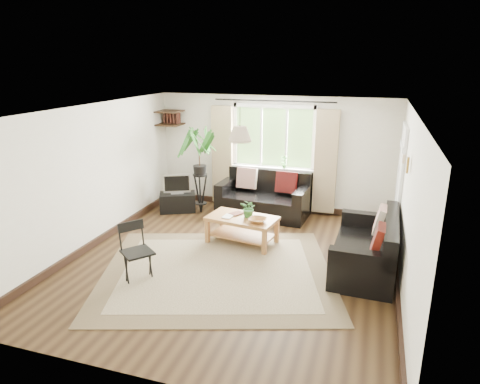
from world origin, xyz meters
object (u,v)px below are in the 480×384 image
(sofa_back, at_px, (263,195))
(tv_stand, at_px, (178,202))
(sofa_right, at_px, (365,244))
(palm_stand, at_px, (200,171))
(folding_chair, at_px, (138,253))
(coffee_table, at_px, (242,230))

(sofa_back, relative_size, tv_stand, 2.48)
(sofa_right, bearing_deg, palm_stand, -114.14)
(sofa_back, bearing_deg, folding_chair, -103.68)
(tv_stand, bearing_deg, palm_stand, -14.56)
(sofa_right, relative_size, coffee_table, 1.49)
(sofa_right, height_order, tv_stand, sofa_right)
(sofa_back, xyz_separation_m, palm_stand, (-1.30, -0.22, 0.47))
(palm_stand, xyz_separation_m, folding_chair, (0.26, -2.98, -0.47))
(sofa_back, height_order, palm_stand, palm_stand)
(tv_stand, bearing_deg, sofa_right, -46.61)
(sofa_back, relative_size, sofa_right, 1.03)
(sofa_back, height_order, tv_stand, sofa_back)
(sofa_right, distance_m, folding_chair, 3.39)
(sofa_right, bearing_deg, coffee_table, -98.64)
(folding_chair, bearing_deg, sofa_right, -28.66)
(tv_stand, bearing_deg, sofa_back, -14.89)
(sofa_back, height_order, coffee_table, sofa_back)
(sofa_right, relative_size, palm_stand, 0.99)
(coffee_table, bearing_deg, sofa_back, 90.27)
(sofa_back, bearing_deg, palm_stand, -166.11)
(coffee_table, bearing_deg, palm_stand, 135.98)
(sofa_back, relative_size, folding_chair, 2.14)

